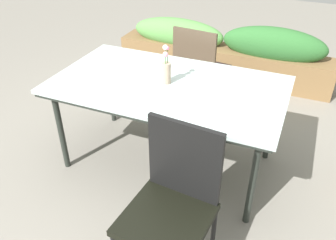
% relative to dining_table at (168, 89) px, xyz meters
% --- Properties ---
extents(ground_plane, '(12.00, 12.00, 0.00)m').
position_rel_dining_table_xyz_m(ground_plane, '(0.04, -0.06, -0.70)').
color(ground_plane, gray).
extents(dining_table, '(1.72, 0.97, 0.75)m').
position_rel_dining_table_xyz_m(dining_table, '(0.00, 0.00, 0.00)').
color(dining_table, '#B2C6C1').
rests_on(dining_table, ground).
extents(chair_far_side, '(0.50, 0.50, 0.92)m').
position_rel_dining_table_xyz_m(chair_far_side, '(-0.04, 0.86, -0.18)').
color(chair_far_side, '#4C3431').
rests_on(chair_far_side, ground).
extents(chair_near_right, '(0.50, 0.50, 0.94)m').
position_rel_dining_table_xyz_m(chair_near_right, '(0.39, -0.85, -0.18)').
color(chair_near_right, black).
rests_on(chair_near_right, ground).
extents(flower_vase, '(0.07, 0.07, 0.30)m').
position_rel_dining_table_xyz_m(flower_vase, '(-0.01, -0.00, 0.16)').
color(flower_vase, tan).
rests_on(flower_vase, dining_table).
extents(planter_box, '(2.58, 0.38, 0.70)m').
position_rel_dining_table_xyz_m(planter_box, '(-0.03, 1.79, -0.38)').
color(planter_box, brown).
rests_on(planter_box, ground).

